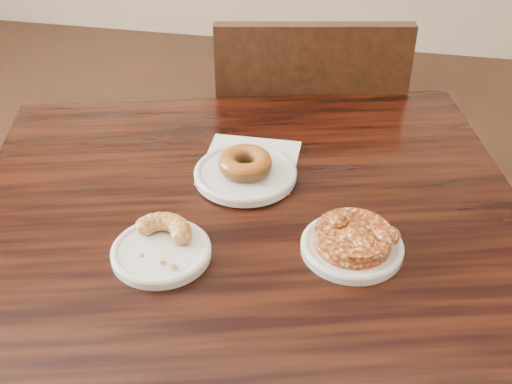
% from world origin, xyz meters
% --- Properties ---
extents(chair_far, '(0.53, 0.53, 0.90)m').
position_xyz_m(chair_far, '(0.09, 0.69, 0.45)').
color(chair_far, black).
rests_on(chair_far, floor).
extents(napkin, '(0.17, 0.17, 0.00)m').
position_xyz_m(napkin, '(0.05, 0.21, 0.75)').
color(napkin, white).
rests_on(napkin, cafe_table).
extents(plate_donut, '(0.18, 0.18, 0.01)m').
position_xyz_m(plate_donut, '(0.06, 0.16, 0.76)').
color(plate_donut, white).
rests_on(plate_donut, napkin).
extents(plate_cruller, '(0.15, 0.15, 0.01)m').
position_xyz_m(plate_cruller, '(-0.03, -0.06, 0.76)').
color(plate_cruller, white).
rests_on(plate_cruller, cafe_table).
extents(plate_fritter, '(0.15, 0.15, 0.01)m').
position_xyz_m(plate_fritter, '(0.25, 0.00, 0.76)').
color(plate_fritter, white).
rests_on(plate_fritter, cafe_table).
extents(glazed_donut, '(0.09, 0.09, 0.03)m').
position_xyz_m(glazed_donut, '(0.06, 0.16, 0.78)').
color(glazed_donut, '#8C4214').
rests_on(glazed_donut, plate_donut).
extents(apple_fritter, '(0.15, 0.15, 0.04)m').
position_xyz_m(apple_fritter, '(0.25, 0.00, 0.78)').
color(apple_fritter, '#4A1508').
rests_on(apple_fritter, plate_fritter).
extents(cruller_fragment, '(0.11, 0.11, 0.03)m').
position_xyz_m(cruller_fragment, '(-0.03, -0.06, 0.78)').
color(cruller_fragment, brown).
rests_on(cruller_fragment, plate_cruller).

